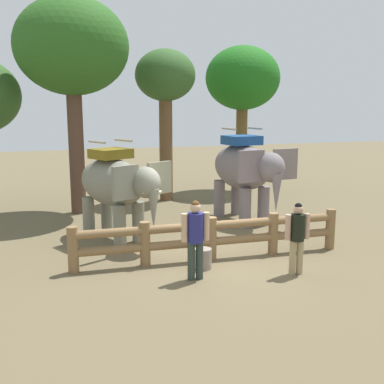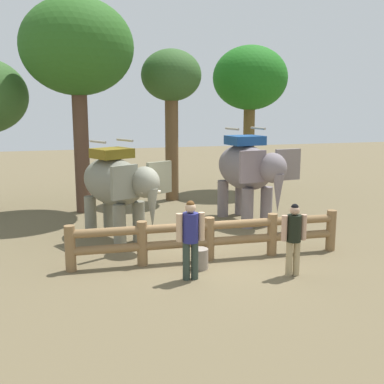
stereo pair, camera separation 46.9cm
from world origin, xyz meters
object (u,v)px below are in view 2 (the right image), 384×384
Objects in this scene: elephant_center at (248,170)px; tourist_woman_in_black at (190,234)px; tree_deep_back at (171,82)px; tourist_man_in_blue at (294,234)px; elephant_near_left at (117,184)px; tree_back_center at (250,80)px; feed_bucket at (200,259)px; tree_far_right at (77,49)px; log_fence at (209,236)px.

tourist_woman_in_black is at bearing -126.00° from elephant_center.
tourist_man_in_blue is at bearing -86.58° from tree_deep_back.
tourist_woman_in_black is at bearing -72.73° from elephant_near_left.
tourist_woman_in_black is 11.49m from tree_back_center.
tourist_man_in_blue is 11.03m from tree_back_center.
tourist_woman_in_black is 3.69× the size of feed_bucket.
elephant_center is 4.80m from feed_bucket.
elephant_center is at bearing -113.18° from tree_back_center.
tree_deep_back reaches higher than feed_bucket.
tourist_man_in_blue is 0.26× the size of tree_back_center.
tree_deep_back is at bearing 78.74° from tourist_woman_in_black.
elephant_near_left is 0.45× the size of tree_far_right.
tree_deep_back is at bearing 93.42° from tourist_man_in_blue.
elephant_center is 5.32m from tourist_woman_in_black.
tourist_man_in_blue reaches higher than log_fence.
elephant_center is (4.18, 0.79, 0.13)m from elephant_near_left.
tree_back_center is at bearing 17.37° from tree_far_right.
tree_back_center is at bearing 43.11° from elephant_near_left.
tree_far_right is at bearing 100.63° from elephant_near_left.
tourist_woman_in_black is 2.25m from tourist_man_in_blue.
tree_far_right is at bearing 112.75° from log_fence.
log_fence is at bearing 52.10° from feed_bucket.
elephant_near_left reaches higher than log_fence.
elephant_center is at bearing -31.39° from tree_far_right.
elephant_center reaches higher than tourist_man_in_blue.
tourist_man_in_blue reaches higher than feed_bucket.
tree_back_center is at bearing 72.46° from tourist_man_in_blue.
tree_back_center is at bearing 66.82° from elephant_center.
elephant_near_left is 6.42m from tree_deep_back.
elephant_near_left reaches higher than tourist_man_in_blue.
tourist_woman_in_black is at bearing -123.36° from feed_bucket.
log_fence is 2.06× the size of elephant_near_left.
tree_deep_back reaches higher than tourist_woman_in_black.
feed_bucket is at bearing -71.93° from tree_far_right.
elephant_center is at bearing 10.73° from elephant_near_left.
tree_back_center reaches higher than log_fence.
log_fence is 3.17m from elephant_near_left.
log_fence is 10.37m from tree_back_center.
tree_deep_back is at bearing 108.74° from elephant_center.
log_fence is 14.37× the size of feed_bucket.
feed_bucket is (-1.30, -7.87, -4.29)m from tree_deep_back.
log_fence is 1.09× the size of tree_back_center.
tree_back_center is (6.41, 6.00, 3.15)m from elephant_near_left.
tourist_woman_in_black is at bearing -125.55° from log_fence.
feed_bucket is at bearing -127.90° from log_fence.
tree_deep_back is at bearing 80.64° from feed_bucket.
tourist_man_in_blue is at bearing -28.33° from feed_bucket.
tree_back_center reaches higher than elephant_near_left.
tree_far_right is at bearing 117.60° from tourist_man_in_blue.
elephant_near_left reaches higher than tourist_woman_in_black.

